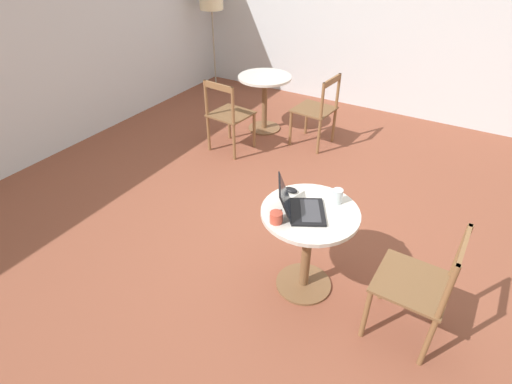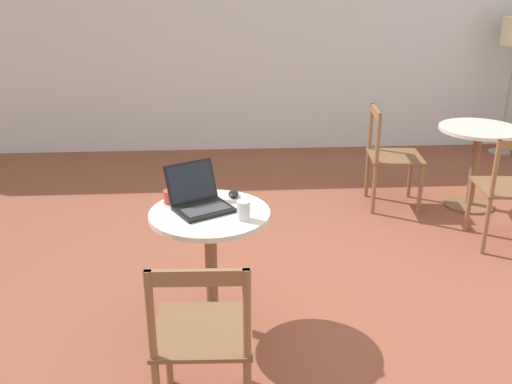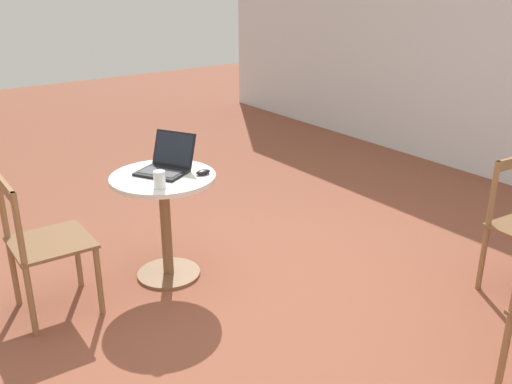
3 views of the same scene
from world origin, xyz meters
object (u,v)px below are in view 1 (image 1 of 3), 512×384
at_px(laptop, 300,207).
at_px(mouse, 291,190).
at_px(floor_lamp, 211,3).
at_px(chair_mid_left, 229,116).
at_px(mug, 276,217).
at_px(cafe_table_near, 308,233).
at_px(cafe_table_mid, 265,91).
at_px(chair_mid_front, 317,111).
at_px(chair_near_front, 419,286).
at_px(drinking_glass, 337,196).

xyz_separation_m(laptop, mouse, (0.19, 0.16, -0.03)).
bearing_deg(floor_lamp, chair_mid_left, -140.24).
bearing_deg(mug, mouse, 11.34).
distance_m(laptop, mug, 0.19).
height_order(cafe_table_near, floor_lamp, floor_lamp).
distance_m(cafe_table_mid, mouse, 2.60).
distance_m(chair_mid_left, floor_lamp, 2.42).
height_order(chair_mid_left, laptop, laptop).
relative_size(floor_lamp, mouse, 15.14).
bearing_deg(chair_mid_front, chair_mid_left, 128.65).
xyz_separation_m(chair_mid_left, mouse, (-1.41, -1.52, 0.29)).
bearing_deg(cafe_table_near, mug, 146.77).
xyz_separation_m(chair_near_front, laptop, (-0.03, 0.85, 0.32)).
bearing_deg(laptop, chair_mid_front, 20.19).
distance_m(floor_lamp, mouse, 4.37).
xyz_separation_m(cafe_table_near, chair_mid_left, (1.55, 1.74, -0.08)).
relative_size(cafe_table_mid, chair_near_front, 0.82).
bearing_deg(mug, chair_near_front, -78.22).
bearing_deg(floor_lamp, cafe_table_near, -135.97).
height_order(chair_near_front, floor_lamp, floor_lamp).
height_order(cafe_table_mid, chair_near_front, chair_near_front).
distance_m(cafe_table_near, cafe_table_mid, 2.84).
relative_size(chair_mid_front, drinking_glass, 8.33).
distance_m(cafe_table_near, chair_mid_front, 2.40).
relative_size(laptop, mouse, 4.24).
bearing_deg(chair_mid_left, cafe_table_mid, -5.30).
bearing_deg(mouse, chair_mid_left, 47.02).
bearing_deg(chair_mid_left, mouse, -132.98).
height_order(chair_mid_left, mug, chair_mid_left).
height_order(cafe_table_near, mug, mug).
relative_size(chair_mid_front, mouse, 8.86).
bearing_deg(cafe_table_near, chair_mid_left, 48.18).
height_order(mouse, drinking_glass, drinking_glass).
bearing_deg(mug, drinking_glass, -32.68).
distance_m(chair_mid_front, chair_mid_left, 1.08).
bearing_deg(cafe_table_mid, chair_mid_left, 174.70).
bearing_deg(mouse, cafe_table_mid, 33.90).
distance_m(cafe_table_mid, chair_mid_front, 0.78).
bearing_deg(mouse, mug, -168.66).
bearing_deg(mouse, cafe_table_near, -122.60).
bearing_deg(laptop, mouse, 40.03).
distance_m(mug, drinking_glass, 0.49).
bearing_deg(laptop, mug, 151.70).
xyz_separation_m(cafe_table_near, mug, (-0.22, 0.15, 0.23)).
height_order(cafe_table_near, chair_mid_front, chair_mid_front).
bearing_deg(cafe_table_near, drinking_glass, -32.01).
relative_size(cafe_table_mid, mouse, 7.28).
height_order(mouse, mug, mug).
xyz_separation_m(chair_mid_left, laptop, (-1.61, -1.68, 0.32)).
relative_size(chair_mid_front, laptop, 2.09).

